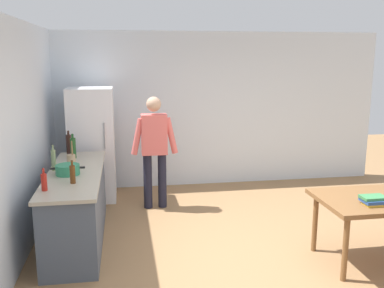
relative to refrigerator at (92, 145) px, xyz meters
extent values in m
plane|color=#936D47|center=(1.90, -2.40, -0.90)|extent=(14.00, 14.00, 0.00)
cube|color=silver|center=(1.90, 0.60, 0.45)|extent=(6.40, 0.12, 2.70)
cube|color=silver|center=(-0.70, -2.20, 0.45)|extent=(0.12, 5.60, 2.70)
cube|color=#4C5666|center=(-0.10, -1.60, -0.47)|extent=(0.60, 2.12, 0.86)
cube|color=#B2A893|center=(-0.10, -1.60, -0.02)|extent=(0.64, 2.20, 0.04)
cube|color=white|center=(0.00, 0.00, 0.00)|extent=(0.70, 0.64, 1.80)
cylinder|color=#B2B2B7|center=(0.22, -0.34, 0.20)|extent=(0.02, 0.02, 0.40)
cylinder|color=#1E1E2D|center=(0.84, -0.55, -0.48)|extent=(0.13, 0.13, 0.84)
cylinder|color=#1E1E2D|center=(1.06, -0.55, -0.48)|extent=(0.13, 0.13, 0.84)
cube|color=#E56660|center=(0.95, -0.55, 0.24)|extent=(0.38, 0.22, 0.60)
sphere|color=tan|center=(0.95, -0.55, 0.69)|extent=(0.22, 0.22, 0.22)
cylinder|color=#E56660|center=(0.70, -0.59, 0.22)|extent=(0.20, 0.09, 0.55)
cylinder|color=#E56660|center=(1.20, -0.59, 0.22)|extent=(0.20, 0.09, 0.55)
cube|color=brown|center=(3.30, -2.70, -0.18)|extent=(1.40, 0.90, 0.05)
cylinder|color=brown|center=(2.70, -3.05, -0.55)|extent=(0.06, 0.06, 0.70)
cylinder|color=brown|center=(2.70, -2.35, -0.55)|extent=(0.06, 0.06, 0.70)
cylinder|color=#2D845B|center=(-0.17, -1.73, 0.06)|extent=(0.28, 0.28, 0.12)
cube|color=black|center=(-0.34, -1.73, 0.08)|extent=(0.06, 0.03, 0.02)
cube|color=black|center=(0.00, -1.73, 0.08)|extent=(0.06, 0.03, 0.02)
cylinder|color=tan|center=(-0.18, -1.28, 0.07)|extent=(0.11, 0.11, 0.14)
cylinder|color=olive|center=(-0.16, -1.28, 0.21)|extent=(0.02, 0.05, 0.22)
cylinder|color=olive|center=(-0.16, -1.29, 0.21)|extent=(0.02, 0.04, 0.22)
cylinder|color=#1E5123|center=(-0.19, -0.89, 0.14)|extent=(0.08, 0.08, 0.28)
cylinder|color=#1E5123|center=(-0.19, -0.89, 0.31)|extent=(0.03, 0.03, 0.06)
cylinder|color=#5B3314|center=(-0.07, -2.11, 0.10)|extent=(0.06, 0.06, 0.20)
cylinder|color=#5B3314|center=(-0.07, -2.11, 0.23)|extent=(0.02, 0.02, 0.06)
cylinder|color=gray|center=(-0.36, -1.52, 0.13)|extent=(0.06, 0.06, 0.26)
cylinder|color=gray|center=(-0.36, -1.52, 0.29)|extent=(0.02, 0.02, 0.06)
cylinder|color=#B22319|center=(-0.33, -2.33, 0.09)|extent=(0.06, 0.06, 0.18)
cylinder|color=#B22319|center=(-0.33, -2.33, 0.21)|extent=(0.02, 0.02, 0.06)
cylinder|color=black|center=(-0.28, -0.62, 0.14)|extent=(0.08, 0.08, 0.28)
cylinder|color=black|center=(-0.28, -0.62, 0.31)|extent=(0.03, 0.03, 0.06)
cube|color=gold|center=(3.08, -2.91, -0.14)|extent=(0.24, 0.15, 0.03)
cube|color=#284C8E|center=(3.08, -2.89, -0.11)|extent=(0.27, 0.19, 0.03)
cube|color=#387A47|center=(3.07, -2.88, -0.07)|extent=(0.26, 0.17, 0.03)
camera|label=1|loc=(0.51, -6.76, 1.37)|focal=39.66mm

